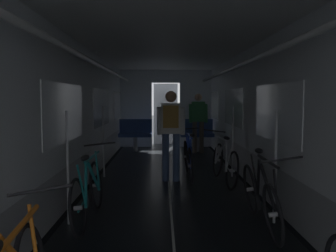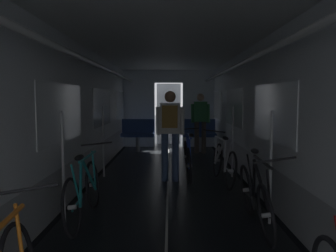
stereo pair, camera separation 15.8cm
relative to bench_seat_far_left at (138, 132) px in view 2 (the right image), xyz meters
The scene contains 9 objects.
train_car_shell 4.70m from the bench_seat_far_left, 78.60° to the right, with size 3.14×12.34×2.57m.
bench_seat_far_left is the anchor object (origin of this frame).
bench_seat_far_right 1.80m from the bench_seat_far_left, ahead, with size 0.98×0.51×0.95m.
bicycle_teal 5.89m from the bench_seat_far_left, 91.40° to the right, with size 0.44×1.69×0.95m.
bicycle_black 6.43m from the bench_seat_far_left, 72.25° to the right, with size 0.44×1.69×0.96m.
bicycle_silver 4.35m from the bench_seat_far_left, 63.85° to the right, with size 0.46×1.69×0.95m.
person_cyclist_aisle 3.90m from the bench_seat_far_left, 75.86° to the right, with size 0.54×0.38×1.69m.
bicycle_blue_in_aisle 3.72m from the bench_seat_far_left, 69.64° to the right, with size 0.44×1.69×0.95m.
person_standing_near_bench 1.89m from the bench_seat_far_left, 11.79° to the right, with size 0.53×0.23×1.69m.
Camera 2 is at (0.04, -2.11, 1.54)m, focal length 37.26 mm.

